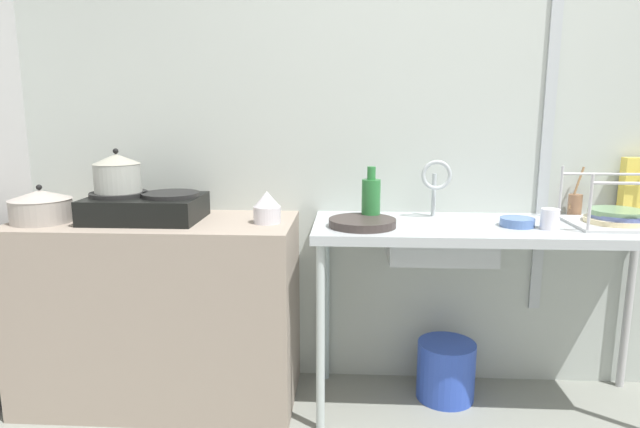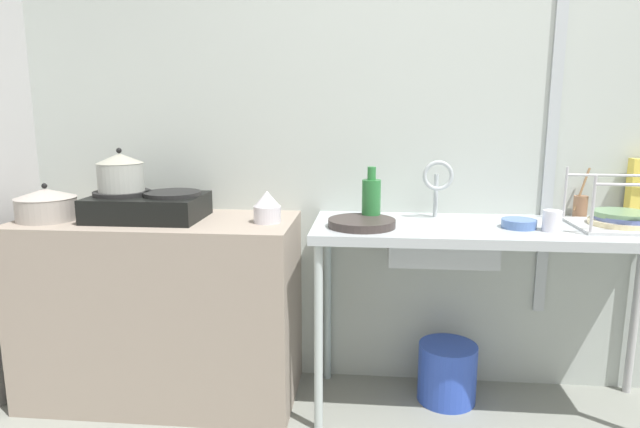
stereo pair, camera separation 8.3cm
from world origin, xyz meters
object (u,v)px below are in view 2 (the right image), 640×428
object	(u,v)px
faucet	(438,180)
bucket_on_floor	(447,372)
dish_rack	(623,219)
utensil_jar	(580,206)
stove	(148,206)
sink_basin	(440,242)
bottle_by_sink	(371,199)
pot_on_left_burner	(120,172)
frying_pan	(362,223)
small_bowl_on_drainboard	(519,224)
cup_by_rack	(552,221)
pot_beside_stove	(46,204)
percolator	(267,207)

from	to	relation	value
faucet	bucket_on_floor	bearing A→B (deg)	-39.18
dish_rack	utensil_jar	xyz separation A→B (m)	(-0.10, 0.20, 0.02)
stove	faucet	size ratio (longest dim) A/B	1.85
sink_basin	stove	bearing A→B (deg)	179.83
bucket_on_floor	bottle_by_sink	bearing A→B (deg)	-173.68
pot_on_left_burner	frying_pan	distance (m)	1.09
small_bowl_on_drainboard	bucket_on_floor	distance (m)	0.77
small_bowl_on_drainboard	sink_basin	bearing A→B (deg)	174.38
dish_rack	small_bowl_on_drainboard	distance (m)	0.43
stove	cup_by_rack	world-z (taller)	stove
pot_beside_stove	bottle_by_sink	distance (m)	1.43
small_bowl_on_drainboard	utensil_jar	bearing A→B (deg)	36.90
stove	sink_basin	xyz separation A→B (m)	(1.28, -0.00, -0.14)
dish_rack	bottle_by_sink	world-z (taller)	bottle_by_sink
frying_pan	dish_rack	world-z (taller)	dish_rack
sink_basin	frying_pan	size ratio (longest dim) A/B	1.58
dish_rack	percolator	bearing A→B (deg)	-178.53
pot_beside_stove	bucket_on_floor	distance (m)	1.95
utensil_jar	pot_on_left_burner	bearing A→B (deg)	-174.04
faucet	dish_rack	size ratio (longest dim) A/B	0.67
pot_on_left_burner	frying_pan	world-z (taller)	pot_on_left_burner
sink_basin	faucet	world-z (taller)	faucet
stove	pot_on_left_burner	size ratio (longest dim) A/B	2.40
dish_rack	pot_beside_stove	bearing A→B (deg)	-178.16
dish_rack	bottle_by_sink	distance (m)	1.04
percolator	small_bowl_on_drainboard	bearing A→B (deg)	-0.47
small_bowl_on_drainboard	bottle_by_sink	distance (m)	0.62
utensil_jar	bucket_on_floor	xyz separation A→B (m)	(-0.58, -0.15, -0.76)
faucet	stove	bearing A→B (deg)	-174.37
percolator	bottle_by_sink	distance (m)	0.45
sink_basin	bucket_on_floor	distance (m)	0.64
percolator	sink_basin	size ratio (longest dim) A/B	0.31
frying_pan	cup_by_rack	xyz separation A→B (m)	(0.76, -0.01, 0.03)
stove	frying_pan	world-z (taller)	stove
pot_on_left_burner	small_bowl_on_drainboard	xyz separation A→B (m)	(1.71, -0.03, -0.19)
small_bowl_on_drainboard	pot_on_left_burner	bearing A→B (deg)	178.84
stove	percolator	bearing A→B (deg)	-2.74
stove	frying_pan	size ratio (longest dim) A/B	1.73
pot_beside_stove	utensil_jar	distance (m)	2.38
faucet	bottle_by_sink	world-z (taller)	faucet
percolator	cup_by_rack	size ratio (longest dim) A/B	1.63
pot_beside_stove	percolator	xyz separation A→B (m)	(0.98, 0.04, -0.00)
pot_beside_stove	dish_rack	distance (m)	2.46
faucet	dish_rack	bearing A→B (deg)	-8.71
pot_on_left_burner	bucket_on_floor	world-z (taller)	pot_on_left_burner
faucet	small_bowl_on_drainboard	bearing A→B (deg)	-26.82
sink_basin	frying_pan	world-z (taller)	frying_pan
frying_pan	small_bowl_on_drainboard	world-z (taller)	small_bowl_on_drainboard
faucet	utensil_jar	xyz separation A→B (m)	(0.65, 0.09, -0.12)
dish_rack	faucet	bearing A→B (deg)	171.29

